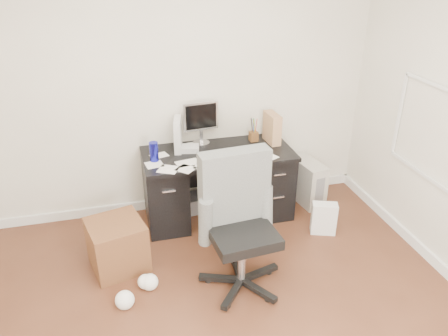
# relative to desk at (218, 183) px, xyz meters

# --- Properties ---
(room_shell) EXTENTS (4.02, 4.02, 2.71)m
(room_shell) POSITION_rel_desk_xyz_m (-0.27, -1.62, 1.26)
(room_shell) COLOR beige
(room_shell) RESTS_ON ground
(desk) EXTENTS (1.50, 0.70, 0.75)m
(desk) POSITION_rel_desk_xyz_m (0.00, 0.00, 0.00)
(desk) COLOR black
(desk) RESTS_ON ground
(loose_papers) EXTENTS (1.10, 0.60, 0.00)m
(loose_papers) POSITION_rel_desk_xyz_m (-0.20, -0.05, 0.35)
(loose_papers) COLOR white
(loose_papers) RESTS_ON desk
(lcd_monitor) EXTENTS (0.39, 0.25, 0.46)m
(lcd_monitor) POSITION_rel_desk_xyz_m (-0.12, 0.25, 0.58)
(lcd_monitor) COLOR silver
(lcd_monitor) RESTS_ON desk
(keyboard) EXTENTS (0.41, 0.17, 0.02)m
(keyboard) POSITION_rel_desk_xyz_m (-0.00, -0.11, 0.36)
(keyboard) COLOR black
(keyboard) RESTS_ON desk
(computer_mouse) EXTENTS (0.06, 0.06, 0.06)m
(computer_mouse) POSITION_rel_desk_xyz_m (0.28, -0.08, 0.38)
(computer_mouse) COLOR silver
(computer_mouse) RESTS_ON desk
(travel_mug) EXTENTS (0.10, 0.10, 0.19)m
(travel_mug) POSITION_rel_desk_xyz_m (-0.64, -0.04, 0.45)
(travel_mug) COLOR #16189B
(travel_mug) RESTS_ON desk
(white_binder) EXTENTS (0.19, 0.30, 0.33)m
(white_binder) POSITION_rel_desk_xyz_m (-0.37, 0.16, 0.51)
(white_binder) COLOR silver
(white_binder) RESTS_ON desk
(magazine_file) EXTENTS (0.15, 0.28, 0.31)m
(magazine_file) POSITION_rel_desk_xyz_m (0.61, 0.11, 0.51)
(magazine_file) COLOR #A77950
(magazine_file) RESTS_ON desk
(pen_cup) EXTENTS (0.11, 0.11, 0.25)m
(pen_cup) POSITION_rel_desk_xyz_m (0.43, 0.18, 0.47)
(pen_cup) COLOR brown
(pen_cup) RESTS_ON desk
(yellow_book) EXTENTS (0.21, 0.24, 0.04)m
(yellow_book) POSITION_rel_desk_xyz_m (0.40, -0.11, 0.37)
(yellow_book) COLOR yellow
(yellow_book) RESTS_ON desk
(paper_remote) EXTENTS (0.33, 0.30, 0.02)m
(paper_remote) POSITION_rel_desk_xyz_m (0.15, -0.30, 0.36)
(paper_remote) COLOR white
(paper_remote) RESTS_ON desk
(office_chair) EXTENTS (0.72, 0.72, 1.17)m
(office_chair) POSITION_rel_desk_xyz_m (-0.07, -1.10, 0.19)
(office_chair) COLOR #4A4C4A
(office_chair) RESTS_ON ground
(pc_tower) EXTENTS (0.29, 0.52, 0.49)m
(pc_tower) POSITION_rel_desk_xyz_m (1.03, 0.05, -0.15)
(pc_tower) COLOR #A8A298
(pc_tower) RESTS_ON ground
(shopping_bag) EXTENTS (0.29, 0.25, 0.33)m
(shopping_bag) POSITION_rel_desk_xyz_m (0.94, -0.57, -0.23)
(shopping_bag) COLOR silver
(shopping_bag) RESTS_ON ground
(wicker_basket) EXTENTS (0.55, 0.55, 0.46)m
(wicker_basket) POSITION_rel_desk_xyz_m (-1.06, -0.58, -0.17)
(wicker_basket) COLOR #522F18
(wicker_basket) RESTS_ON ground
(desk_printer) EXTENTS (0.33, 0.28, 0.17)m
(desk_printer) POSITION_rel_desk_xyz_m (-0.25, 0.18, -0.31)
(desk_printer) COLOR slate
(desk_printer) RESTS_ON ground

